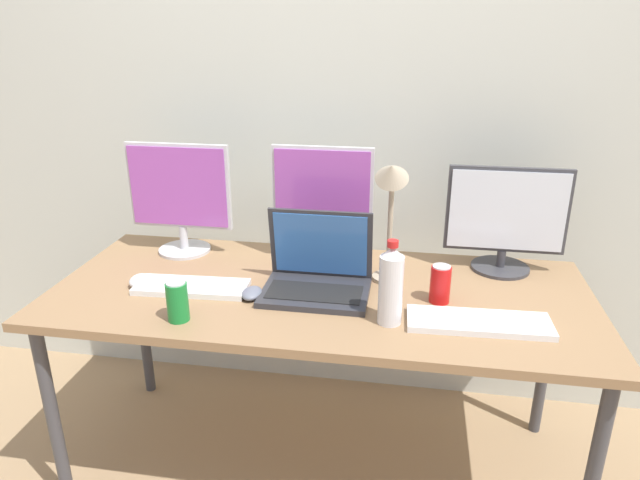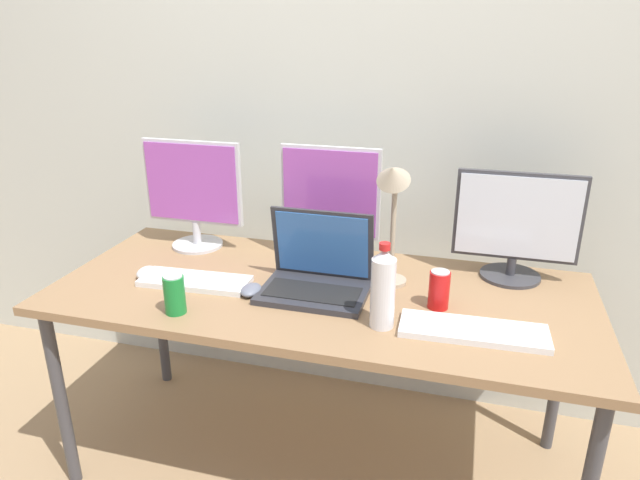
% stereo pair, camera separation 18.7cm
% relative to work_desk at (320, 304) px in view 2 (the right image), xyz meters
% --- Properties ---
extents(ground_plane, '(16.00, 16.00, 0.00)m').
position_rel_work_desk_xyz_m(ground_plane, '(0.00, 0.00, -0.68)').
color(ground_plane, '#9E7F5B').
extents(wall_back, '(7.00, 0.08, 2.60)m').
position_rel_work_desk_xyz_m(wall_back, '(0.00, 0.59, 0.62)').
color(wall_back, silver).
rests_on(wall_back, ground).
extents(work_desk, '(1.82, 0.78, 0.74)m').
position_rel_work_desk_xyz_m(work_desk, '(0.00, 0.00, 0.00)').
color(work_desk, '#424247').
rests_on(work_desk, ground).
extents(monitor_left, '(0.40, 0.20, 0.43)m').
position_rel_work_desk_xyz_m(monitor_left, '(-0.59, 0.25, 0.29)').
color(monitor_left, silver).
rests_on(monitor_left, work_desk).
extents(monitor_center, '(0.37, 0.18, 0.44)m').
position_rel_work_desk_xyz_m(monitor_center, '(-0.04, 0.26, 0.29)').
color(monitor_center, silver).
rests_on(monitor_center, work_desk).
extents(monitor_right, '(0.42, 0.21, 0.38)m').
position_rel_work_desk_xyz_m(monitor_right, '(0.63, 0.28, 0.25)').
color(monitor_right, '#38383D').
rests_on(monitor_right, work_desk).
extents(laptop_silver, '(0.35, 0.26, 0.27)m').
position_rel_work_desk_xyz_m(laptop_silver, '(-0.01, -0.01, 0.12)').
color(laptop_silver, '#2D2D33').
rests_on(laptop_silver, work_desk).
extents(keyboard_main, '(0.43, 0.16, 0.02)m').
position_rel_work_desk_xyz_m(keyboard_main, '(0.51, -0.16, 0.07)').
color(keyboard_main, white).
rests_on(keyboard_main, work_desk).
extents(keyboard_aux, '(0.39, 0.16, 0.02)m').
position_rel_work_desk_xyz_m(keyboard_aux, '(-0.43, -0.07, 0.07)').
color(keyboard_aux, white).
rests_on(keyboard_aux, work_desk).
extents(mouse_by_keyboard, '(0.07, 0.10, 0.03)m').
position_rel_work_desk_xyz_m(mouse_by_keyboard, '(-0.21, -0.10, 0.07)').
color(mouse_by_keyboard, slate).
rests_on(mouse_by_keyboard, work_desk).
extents(mouse_by_laptop, '(0.07, 0.10, 0.04)m').
position_rel_work_desk_xyz_m(mouse_by_laptop, '(-0.62, -0.08, 0.08)').
color(mouse_by_laptop, silver).
rests_on(mouse_by_laptop, work_desk).
extents(water_bottle, '(0.07, 0.07, 0.27)m').
position_rel_work_desk_xyz_m(water_bottle, '(0.24, -0.19, 0.18)').
color(water_bottle, silver).
rests_on(water_bottle, work_desk).
extents(soda_can_near_keyboard, '(0.07, 0.07, 0.13)m').
position_rel_work_desk_xyz_m(soda_can_near_keyboard, '(0.40, -0.02, 0.12)').
color(soda_can_near_keyboard, red).
rests_on(soda_can_near_keyboard, work_desk).
extents(soda_can_by_laptop, '(0.07, 0.07, 0.13)m').
position_rel_work_desk_xyz_m(soda_can_by_laptop, '(-0.39, -0.28, 0.12)').
color(soda_can_by_laptop, '#197F33').
rests_on(soda_can_by_laptop, work_desk).
extents(desk_lamp, '(0.11, 0.18, 0.46)m').
position_rel_work_desk_xyz_m(desk_lamp, '(0.22, 0.07, 0.37)').
color(desk_lamp, tan).
rests_on(desk_lamp, work_desk).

